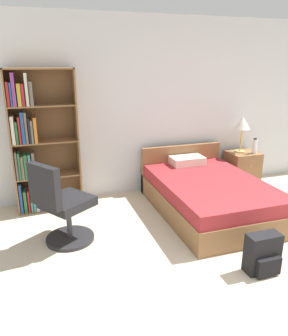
{
  "coord_description": "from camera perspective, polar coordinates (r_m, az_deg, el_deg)",
  "views": [
    {
      "loc": [
        -1.66,
        -1.44,
        1.97
      ],
      "look_at": [
        -0.54,
        1.98,
        0.79
      ],
      "focal_mm": 35.0,
      "sensor_mm": 36.0,
      "label": 1
    }
  ],
  "objects": [
    {
      "name": "bookshelf",
      "position": [
        4.55,
        -18.29,
        3.93
      ],
      "size": [
        0.86,
        0.31,
        1.89
      ],
      "color": "brown",
      "rests_on": "ground_plane"
    },
    {
      "name": "wall_back",
      "position": [
        5.0,
        1.4,
        10.45
      ],
      "size": [
        9.0,
        0.06,
        2.6
      ],
      "color": "silver",
      "rests_on": "ground_plane"
    },
    {
      "name": "table_lamp",
      "position": [
        5.44,
        16.76,
        7.31
      ],
      "size": [
        0.25,
        0.25,
        0.58
      ],
      "color": "tan",
      "rests_on": "nightstand"
    },
    {
      "name": "nightstand",
      "position": [
        5.61,
        16.64,
        -0.14
      ],
      "size": [
        0.47,
        0.46,
        0.57
      ],
      "color": "brown",
      "rests_on": "ground_plane"
    },
    {
      "name": "backpack_black",
      "position": [
        3.47,
        20.02,
        -13.94
      ],
      "size": [
        0.33,
        0.22,
        0.4
      ],
      "color": "black",
      "rests_on": "ground_plane"
    },
    {
      "name": "office_chair",
      "position": [
        3.72,
        -14.14,
        -6.57
      ],
      "size": [
        0.72,
        0.7,
        0.98
      ],
      "color": "#232326",
      "rests_on": "ground_plane"
    },
    {
      "name": "water_bottle",
      "position": [
        5.49,
        18.69,
        3.63
      ],
      "size": [
        0.08,
        0.08,
        0.25
      ],
      "color": "silver",
      "rests_on": "nightstand"
    },
    {
      "name": "bed",
      "position": [
        4.56,
        10.91,
        -4.44
      ],
      "size": [
        1.31,
        1.94,
        0.72
      ],
      "color": "brown",
      "rests_on": "ground_plane"
    }
  ]
}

